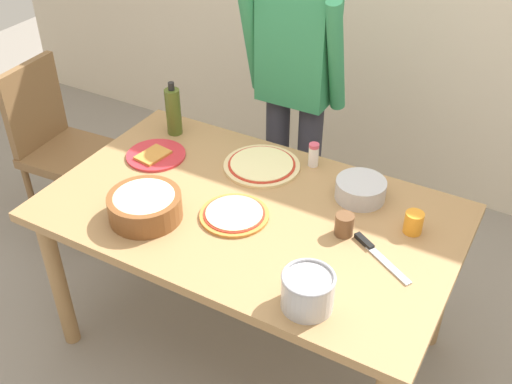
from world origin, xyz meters
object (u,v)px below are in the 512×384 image
(plate_with_slice, at_px, (155,155))
(popcorn_bowl, at_px, (145,204))
(olive_oil_bottle, at_px, (173,111))
(salt_shaker, at_px, (314,155))
(pizza_cooked_on_tray, at_px, (234,214))
(steel_pot, at_px, (308,291))
(chef_knife, at_px, (375,252))
(dining_table, at_px, (250,227))
(chair_wooden_left, at_px, (57,141))
(person_cook, at_px, (296,82))
(cup_orange, at_px, (414,223))
(cup_small_brown, at_px, (344,225))
(pizza_raw_on_board, at_px, (262,165))
(mixing_bowl_steel, at_px, (361,190))

(plate_with_slice, relative_size, popcorn_bowl, 0.93)
(plate_with_slice, xyz_separation_m, popcorn_bowl, (0.23, -0.36, 0.05))
(olive_oil_bottle, bearing_deg, salt_shaker, 5.53)
(pizza_cooked_on_tray, height_order, steel_pot, steel_pot)
(pizza_cooked_on_tray, xyz_separation_m, chef_knife, (0.54, 0.06, -0.00))
(dining_table, height_order, plate_with_slice, plate_with_slice)
(chair_wooden_left, distance_m, plate_with_slice, 0.82)
(person_cook, relative_size, pizza_cooked_on_tray, 6.04)
(olive_oil_bottle, bearing_deg, chair_wooden_left, -173.80)
(salt_shaker, bearing_deg, cup_orange, -23.84)
(dining_table, bearing_deg, person_cook, 103.56)
(chef_knife, bearing_deg, cup_small_brown, 161.96)
(person_cook, distance_m, plate_with_slice, 0.75)
(pizza_raw_on_board, relative_size, plate_with_slice, 1.26)
(mixing_bowl_steel, xyz_separation_m, cup_small_brown, (0.03, -0.24, 0.00))
(plate_with_slice, height_order, mixing_bowl_steel, mixing_bowl_steel)
(plate_with_slice, bearing_deg, person_cook, 60.01)
(salt_shaker, bearing_deg, cup_small_brown, -51.08)
(dining_table, distance_m, chef_knife, 0.53)
(mixing_bowl_steel, bearing_deg, cup_small_brown, -82.91)
(steel_pot, bearing_deg, chair_wooden_left, 160.71)
(person_cook, relative_size, plate_with_slice, 6.23)
(dining_table, xyz_separation_m, popcorn_bowl, (-0.32, -0.24, 0.15))
(person_cook, bearing_deg, salt_shaker, -53.14)
(popcorn_bowl, relative_size, cup_small_brown, 3.29)
(plate_with_slice, height_order, steel_pot, steel_pot)
(popcorn_bowl, bearing_deg, steel_pot, -8.80)
(cup_orange, distance_m, chef_knife, 0.20)
(steel_pot, relative_size, salt_shaker, 1.64)
(olive_oil_bottle, bearing_deg, steel_pot, -34.30)
(chef_knife, bearing_deg, dining_table, 179.36)
(chair_wooden_left, height_order, popcorn_bowl, chair_wooden_left)
(cup_orange, bearing_deg, mixing_bowl_steel, 157.47)
(chair_wooden_left, relative_size, pizza_cooked_on_tray, 3.54)
(salt_shaker, bearing_deg, olive_oil_bottle, -174.47)
(chair_wooden_left, bearing_deg, pizza_raw_on_board, 1.15)
(chef_knife, bearing_deg, person_cook, 132.51)
(person_cook, xyz_separation_m, steel_pot, (0.60, -1.11, -0.11))
(popcorn_bowl, distance_m, chef_knife, 0.87)
(chair_wooden_left, relative_size, steel_pot, 5.48)
(person_cook, relative_size, pizza_raw_on_board, 4.93)
(pizza_cooked_on_tray, xyz_separation_m, cup_orange, (0.62, 0.25, 0.03))
(popcorn_bowl, height_order, salt_shaker, popcorn_bowl)
(pizza_cooked_on_tray, distance_m, cup_small_brown, 0.42)
(mixing_bowl_steel, bearing_deg, popcorn_bowl, -142.23)
(pizza_raw_on_board, bearing_deg, popcorn_bowl, -112.82)
(chair_wooden_left, height_order, salt_shaker, chair_wooden_left)
(pizza_raw_on_board, distance_m, cup_orange, 0.70)
(dining_table, xyz_separation_m, chef_knife, (0.52, -0.01, 0.10))
(dining_table, bearing_deg, plate_with_slice, 167.27)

